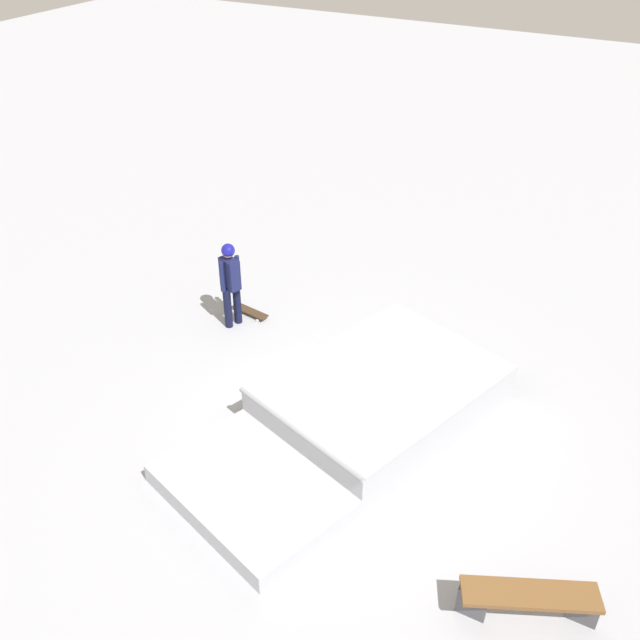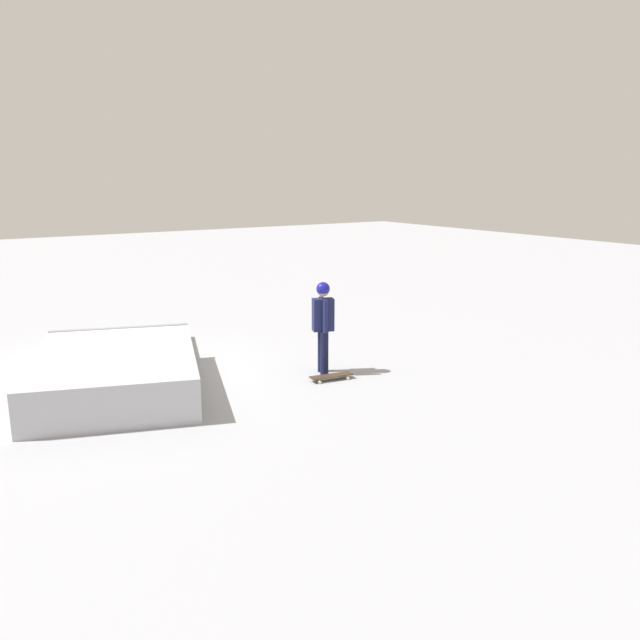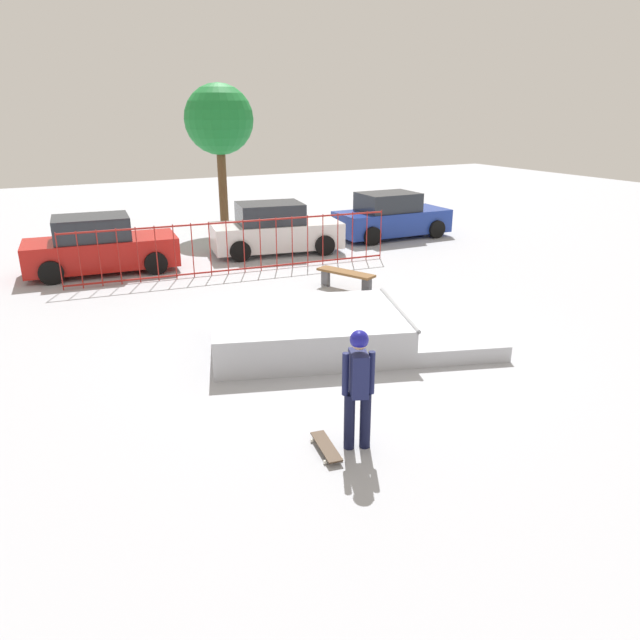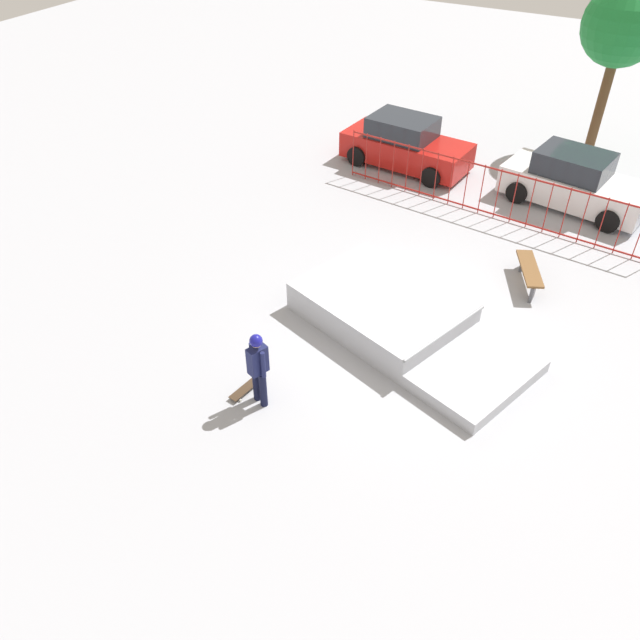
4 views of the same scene
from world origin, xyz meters
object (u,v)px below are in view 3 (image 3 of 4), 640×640
skateboard (326,447)px  parked_car_blue (391,217)px  skater (358,381)px  park_bench (346,276)px  distant_tree (219,121)px  parked_car_white (275,230)px  skate_ramp (332,331)px  parked_car_red (100,247)px

skateboard → parked_car_blue: parked_car_blue is taller
skater → park_bench: (3.60, 6.58, -0.65)m
skater → distant_tree: 16.24m
skateboard → parked_car_white: size_ratio=0.19×
skate_ramp → parked_car_blue: (6.85, 8.12, 0.41)m
parked_car_blue → park_bench: bearing=-132.6°
skater → parked_car_white: skater is taller
parked_car_red → distant_tree: size_ratio=0.80×
skater → parked_car_red: size_ratio=0.41×
park_bench → parked_car_white: bearing=89.4°
skate_ramp → skater: 3.75m
skateboard → distant_tree: size_ratio=0.16×
park_bench → parked_car_blue: size_ratio=0.39×
park_bench → distant_tree: 9.72m
parked_car_red → parked_car_white: 5.35m
skater → parked_car_blue: 14.19m
park_bench → skate_ramp: bearing=-123.9°
skate_ramp → skateboard: 3.79m
parked_car_white → distant_tree: 5.45m
parked_car_white → distant_tree: size_ratio=0.82×
skateboard → parked_car_blue: (8.73, 11.41, 0.65)m
skateboard → park_bench: 7.63m
skate_ramp → parked_car_white: bearing=92.9°
park_bench → parked_car_red: (-5.30, 4.73, 0.37)m
skateboard → parked_car_blue: 14.38m
park_bench → parked_car_red: size_ratio=0.38×
skater → parked_car_blue: size_ratio=0.42×
skate_ramp → parked_car_white: 8.15m
parked_car_white → distant_tree: bearing=102.8°
distant_tree → parked_car_red: bearing=-140.1°
parked_car_red → skateboard: bearing=-78.0°
skate_ramp → distant_tree: size_ratio=1.13×
park_bench → parked_car_white: size_ratio=0.37×
park_bench → distant_tree: (-0.17, 9.01, 3.62)m
parked_car_red → distant_tree: bearing=45.4°
skate_ramp → skater: (-1.46, -3.38, 0.69)m
parked_car_white → distant_tree: (-0.22, 4.36, 3.26)m
skate_ramp → distant_tree: distant_tree is taller
parked_car_blue → parked_car_white: bearing=-175.5°
distant_tree → skate_ramp: bearing=-99.2°
skater → park_bench: skater is taller
parked_car_white → distant_tree: distant_tree is taller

